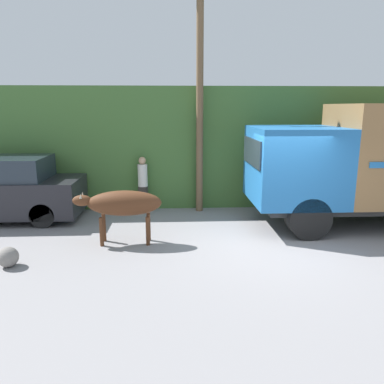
{
  "coord_description": "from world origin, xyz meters",
  "views": [
    {
      "loc": [
        -2.37,
        -8.17,
        3.14
      ],
      "look_at": [
        -1.92,
        0.78,
        1.1
      ],
      "focal_mm": 35.0,
      "sensor_mm": 36.0,
      "label": 1
    }
  ],
  "objects_px": {
    "brown_cow": "(123,204)",
    "roadside_rock": "(8,257)",
    "pedestrian_on_hill": "(143,181)",
    "parked_suv": "(2,190)",
    "utility_pole": "(200,91)"
  },
  "relations": [
    {
      "from": "utility_pole",
      "to": "roadside_rock",
      "type": "bearing_deg",
      "value": -135.94
    },
    {
      "from": "utility_pole",
      "to": "brown_cow",
      "type": "bearing_deg",
      "value": -125.57
    },
    {
      "from": "roadside_rock",
      "to": "pedestrian_on_hill",
      "type": "bearing_deg",
      "value": 59.22
    },
    {
      "from": "brown_cow",
      "to": "pedestrian_on_hill",
      "type": "height_order",
      "value": "pedestrian_on_hill"
    },
    {
      "from": "utility_pole",
      "to": "roadside_rock",
      "type": "xyz_separation_m",
      "value": [
        -4.12,
        -3.99,
        -3.39
      ]
    },
    {
      "from": "brown_cow",
      "to": "roadside_rock",
      "type": "bearing_deg",
      "value": -141.86
    },
    {
      "from": "brown_cow",
      "to": "pedestrian_on_hill",
      "type": "xyz_separation_m",
      "value": [
        0.25,
        2.8,
        -0.01
      ]
    },
    {
      "from": "parked_suv",
      "to": "pedestrian_on_hill",
      "type": "distance_m",
      "value": 3.95
    },
    {
      "from": "pedestrian_on_hill",
      "to": "roadside_rock",
      "type": "relative_size",
      "value": 4.06
    },
    {
      "from": "parked_suv",
      "to": "utility_pole",
      "type": "relative_size",
      "value": 0.63
    },
    {
      "from": "brown_cow",
      "to": "parked_suv",
      "type": "relative_size",
      "value": 0.47
    },
    {
      "from": "pedestrian_on_hill",
      "to": "roadside_rock",
      "type": "xyz_separation_m",
      "value": [
        -2.4,
        -4.03,
        -0.73
      ]
    },
    {
      "from": "brown_cow",
      "to": "roadside_rock",
      "type": "relative_size",
      "value": 4.93
    },
    {
      "from": "parked_suv",
      "to": "roadside_rock",
      "type": "relative_size",
      "value": 10.6
    },
    {
      "from": "roadside_rock",
      "to": "parked_suv",
      "type": "bearing_deg",
      "value": 114.19
    }
  ]
}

